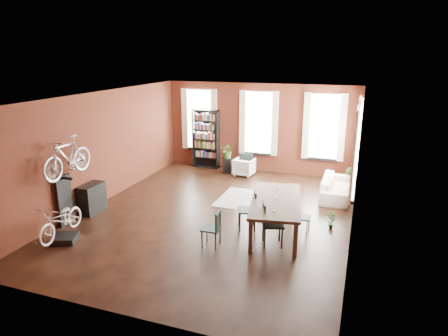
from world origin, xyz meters
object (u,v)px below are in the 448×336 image
at_px(dining_chair_b, 247,210).
at_px(dining_chair_d, 302,217).
at_px(dining_chair_c, 273,224).
at_px(cream_sofa, 336,184).
at_px(bookshelf, 206,139).
at_px(white_armchair, 244,166).
at_px(console_table, 92,198).
at_px(plant_stand, 227,166).
at_px(dining_table, 275,216).
at_px(dining_chair_a, 211,228).
at_px(bike_trainer, 65,238).
at_px(bicycle_floor, 59,205).

bearing_deg(dining_chair_b, dining_chair_d, 79.60).
relative_size(dining_chair_c, cream_sofa, 0.50).
bearing_deg(bookshelf, white_armchair, -17.74).
xyz_separation_m(dining_chair_d, console_table, (-5.64, -0.63, 0.00)).
xyz_separation_m(dining_chair_b, plant_stand, (-2.02, 4.32, -0.21)).
xyz_separation_m(dining_chair_b, dining_chair_c, (0.80, -0.66, 0.02)).
height_order(dining_table, cream_sofa, dining_table).
bearing_deg(dining_chair_a, console_table, -103.25).
bearing_deg(bike_trainer, dining_chair_d, 24.65).
distance_m(dining_chair_a, bicycle_floor, 3.48).
relative_size(dining_chair_a, white_armchair, 1.26).
relative_size(white_armchair, plant_stand, 1.21).
bearing_deg(dining_table, dining_chair_c, -92.62).
bearing_deg(white_armchair, plant_stand, 0.60).
height_order(dining_chair_b, bike_trainer, dining_chair_b).
xyz_separation_m(dining_chair_a, bookshelf, (-2.53, 5.98, 0.67)).
bearing_deg(bookshelf, bicycle_floor, -96.41).
relative_size(console_table, plant_stand, 1.42).
distance_m(white_armchair, plant_stand, 0.67).
height_order(dining_chair_c, dining_chair_d, dining_chair_c).
height_order(dining_chair_c, white_armchair, dining_chair_c).
height_order(cream_sofa, console_table, cream_sofa).
bearing_deg(white_armchair, dining_chair_b, 112.64).
bearing_deg(dining_chair_d, dining_chair_a, 130.36).
distance_m(dining_chair_d, bike_trainer, 5.65).
height_order(white_armchair, bicycle_floor, bicycle_floor).
bearing_deg(bookshelf, dining_chair_c, -55.00).
distance_m(bookshelf, console_table, 5.40).
bearing_deg(console_table, dining_table, 4.49).
bearing_deg(bike_trainer, dining_chair_b, 29.13).
xyz_separation_m(bookshelf, console_table, (-1.28, -5.20, -0.70)).
xyz_separation_m(dining_table, console_table, (-5.02, -0.39, -0.03)).
distance_m(dining_table, white_armchair, 4.74).
height_order(dining_chair_d, bookshelf, bookshelf).
height_order(dining_table, dining_chair_a, same).
bearing_deg(white_armchair, dining_chair_d, 128.75).
xyz_separation_m(dining_chair_c, bike_trainer, (-4.59, -1.45, -0.44)).
distance_m(dining_chair_d, cream_sofa, 2.93).
relative_size(white_armchair, console_table, 0.85).
bearing_deg(dining_chair_d, bookshelf, 46.46).
bearing_deg(bookshelf, plant_stand, -25.55).
distance_m(bike_trainer, bicycle_floor, 0.84).
bearing_deg(dining_chair_a, dining_chair_d, 125.94).
relative_size(dining_table, bookshelf, 1.14).
bearing_deg(cream_sofa, bike_trainer, 132.42).
distance_m(dining_chair_a, bike_trainer, 3.44).
bearing_deg(dining_chair_d, bike_trainer, 117.42).
height_order(dining_table, bookshelf, bookshelf).
height_order(dining_chair_c, bicycle_floor, bicycle_floor).
relative_size(dining_table, bike_trainer, 4.76).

